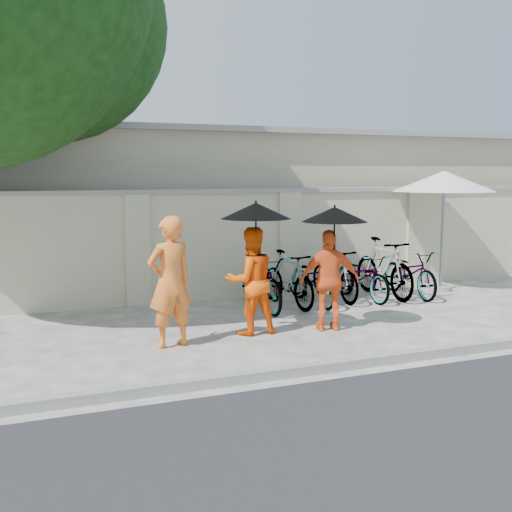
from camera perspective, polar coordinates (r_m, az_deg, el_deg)
name	(u,v)px	position (r m, az deg, el deg)	size (l,w,h in m)	color
ground	(254,340)	(9.25, -0.16, -7.47)	(80.00, 80.00, 0.00)	beige
kerb	(309,369)	(7.75, 4.71, -9.98)	(40.00, 0.16, 0.12)	gray
compound_wall	(239,245)	(12.36, -1.54, 0.99)	(20.00, 0.30, 2.00)	beige
building_behind	(222,204)	(16.22, -3.08, 4.62)	(14.00, 6.00, 3.20)	#BEB38A
monk_left	(170,282)	(8.81, -7.66, -2.28)	(0.66, 0.43, 1.81)	orange
monk_center	(251,281)	(9.45, -0.48, -2.22)	(0.77, 0.60, 1.59)	#FF5709
parasol_center	(256,211)	(9.28, -0.01, 4.04)	(1.02, 1.02, 1.05)	black
monk_right	(330,280)	(9.73, 6.57, -2.17)	(0.90, 0.37, 1.53)	orange
parasol_right	(335,214)	(9.56, 7.00, 3.69)	(0.98, 0.98, 1.01)	black
patio_umbrella	(444,183)	(13.41, 16.37, 6.28)	(2.12, 2.12, 2.42)	gray
bike_0	(262,282)	(11.20, 0.54, -2.32)	(0.64, 1.85, 0.97)	gray
bike_1	(288,279)	(11.43, 2.90, -2.06)	(0.47, 1.67, 1.00)	gray
bike_2	(313,279)	(11.71, 5.11, -2.07)	(0.61, 1.74, 0.91)	gray
bike_3	(335,274)	(12.07, 7.01, -1.58)	(0.47, 1.68, 1.01)	gray
bike_4	(362,277)	(12.23, 9.44, -1.82)	(0.58, 1.67, 0.88)	gray
bike_5	(384,268)	(12.55, 11.31, -1.03)	(0.54, 1.90, 1.14)	gray
bike_6	(410,273)	(12.76, 13.55, -1.45)	(0.61, 1.76, 0.92)	gray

